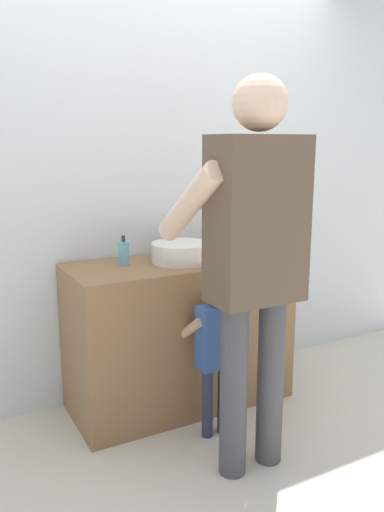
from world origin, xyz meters
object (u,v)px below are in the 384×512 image
(soap_bottle, at_px, (124,253))
(adult_parent, at_px, (254,245))
(child_toddler, at_px, (215,345))
(toothbrush_cup, at_px, (225,245))

(soap_bottle, relative_size, adult_parent, 0.09)
(soap_bottle, height_order, adult_parent, adult_parent)
(child_toddler, bearing_deg, soap_bottle, 123.74)
(child_toddler, distance_m, adult_parent, 0.66)
(child_toddler, xyz_separation_m, adult_parent, (0.01, -0.31, 0.59))
(soap_bottle, relative_size, child_toddler, 0.20)
(adult_parent, bearing_deg, soap_bottle, 112.21)
(toothbrush_cup, bearing_deg, soap_bottle, 179.04)
(soap_bottle, bearing_deg, toothbrush_cup, -0.96)
(toothbrush_cup, height_order, adult_parent, adult_parent)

